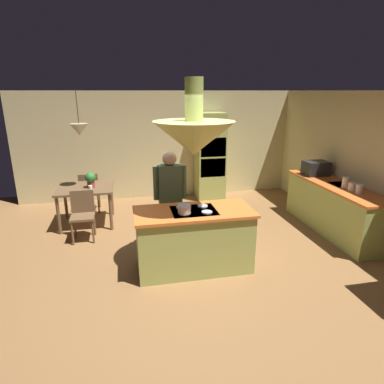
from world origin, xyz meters
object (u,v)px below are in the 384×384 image
at_px(kitchen_island, 194,239).
at_px(chair_by_back_wall, 89,190).
at_px(chair_facing_island, 83,212).
at_px(canister_flour, 359,189).
at_px(person_at_island, 170,195).
at_px(microwave_on_counter, 316,168).
at_px(oven_tower, 210,156).
at_px(dining_table, 86,192).
at_px(cooking_pot_on_cooktop, 184,209).
at_px(cup_on_table, 90,188).
at_px(canister_tea, 345,182).
at_px(canister_sugar, 352,187).
at_px(potted_plant_on_table, 90,179).

bearing_deg(kitchen_island, chair_by_back_wall, 121.33).
xyz_separation_m(chair_facing_island, canister_flour, (4.54, -1.20, 0.49)).
xyz_separation_m(person_at_island, microwave_on_counter, (3.08, 0.84, 0.11)).
height_order(person_at_island, chair_by_back_wall, person_at_island).
bearing_deg(oven_tower, chair_by_back_wall, -170.85).
relative_size(dining_table, canister_flour, 6.51).
bearing_deg(cooking_pot_on_cooktop, person_at_island, 95.94).
relative_size(chair_by_back_wall, cooking_pot_on_cooktop, 4.83).
bearing_deg(kitchen_island, dining_table, 128.99).
bearing_deg(canister_flour, cup_on_table, 159.49).
bearing_deg(person_at_island, cup_on_table, 138.05).
relative_size(person_at_island, cooking_pot_on_cooktop, 9.18).
relative_size(canister_flour, cooking_pot_on_cooktop, 0.90).
xyz_separation_m(kitchen_island, canister_tea, (2.84, 0.57, 0.55)).
height_order(dining_table, person_at_island, person_at_island).
height_order(oven_tower, cooking_pot_on_cooktop, oven_tower).
bearing_deg(chair_facing_island, person_at_island, -27.05).
bearing_deg(cup_on_table, canister_sugar, -18.43).
distance_m(canister_flour, canister_tea, 0.36).
bearing_deg(canister_tea, dining_table, 161.40).
relative_size(chair_by_back_wall, canister_sugar, 6.00).
distance_m(person_at_island, chair_facing_island, 1.70).
bearing_deg(chair_facing_island, microwave_on_counter, 1.24).
height_order(oven_tower, cup_on_table, oven_tower).
bearing_deg(oven_tower, potted_plant_on_table, -155.93).
bearing_deg(cooking_pot_on_cooktop, cup_on_table, 125.42).
height_order(kitchen_island, person_at_island, person_at_island).
xyz_separation_m(chair_facing_island, cup_on_table, (0.12, 0.46, 0.30)).
relative_size(oven_tower, canister_flour, 12.80).
xyz_separation_m(kitchen_island, cooking_pot_on_cooktop, (-0.16, -0.13, 0.53)).
bearing_deg(kitchen_island, microwave_on_counter, 27.93).
distance_m(dining_table, cooking_pot_on_cooktop, 2.73).
distance_m(person_at_island, canister_tea, 3.08).
relative_size(chair_by_back_wall, canister_tea, 4.50).
distance_m(oven_tower, canister_tea, 3.19).
relative_size(microwave_on_counter, cooking_pot_on_cooktop, 2.56).
xyz_separation_m(dining_table, canister_sugar, (4.54, -1.71, 0.32)).
relative_size(cup_on_table, canister_tea, 0.47).
relative_size(oven_tower, canister_sugar, 14.23).
height_order(dining_table, canister_sugar, canister_sugar).
relative_size(cup_on_table, microwave_on_counter, 0.20).
bearing_deg(canister_tea, kitchen_island, -168.62).
height_order(dining_table, chair_by_back_wall, chair_by_back_wall).
distance_m(kitchen_island, canister_sugar, 2.91).
xyz_separation_m(kitchen_island, cup_on_table, (-1.58, 1.86, 0.34)).
bearing_deg(canister_sugar, oven_tower, 121.39).
relative_size(cup_on_table, cooking_pot_on_cooktop, 0.50).
distance_m(chair_facing_island, canister_sugar, 4.68).
xyz_separation_m(person_at_island, cup_on_table, (-1.34, 1.20, -0.14)).
distance_m(canister_sugar, canister_tea, 0.18).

